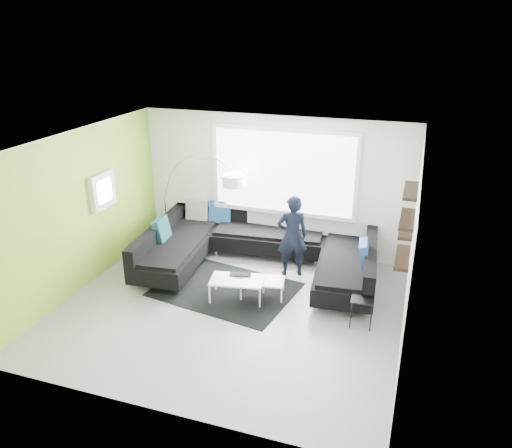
{
  "coord_description": "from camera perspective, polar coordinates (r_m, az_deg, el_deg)",
  "views": [
    {
      "loc": [
        2.68,
        -6.69,
        4.43
      ],
      "look_at": [
        0.15,
        0.9,
        1.19
      ],
      "focal_mm": 35.0,
      "sensor_mm": 36.0,
      "label": 1
    }
  ],
  "objects": [
    {
      "name": "person",
      "position": [
        9.19,
        4.17,
        -1.38
      ],
      "size": [
        0.86,
        0.81,
        1.57
      ],
      "primitive_type": "imported",
      "rotation": [
        0.0,
        0.0,
        3.57
      ],
      "color": "black",
      "rests_on": "ground"
    },
    {
      "name": "rug",
      "position": [
        9.0,
        -3.52,
        -7.45
      ],
      "size": [
        2.62,
        2.09,
        0.01
      ],
      "primitive_type": "cube",
      "rotation": [
        0.0,
        0.0,
        -0.16
      ],
      "color": "black",
      "rests_on": "ground"
    },
    {
      "name": "coffee_table",
      "position": [
        8.66,
        -0.71,
        -7.31
      ],
      "size": [
        1.26,
        0.87,
        0.38
      ],
      "primitive_type": "cube",
      "rotation": [
        0.0,
        0.0,
        0.18
      ],
      "color": "white",
      "rests_on": "ground"
    },
    {
      "name": "side_table",
      "position": [
        8.09,
        11.96,
        -9.75
      ],
      "size": [
        0.36,
        0.36,
        0.47
      ],
      "primitive_type": "cube",
      "rotation": [
        0.0,
        0.0,
        0.05
      ],
      "color": "black",
      "rests_on": "ground"
    },
    {
      "name": "laptop",
      "position": [
        8.6,
        -1.82,
        -5.96
      ],
      "size": [
        0.5,
        0.44,
        0.03
      ],
      "primitive_type": "imported",
      "rotation": [
        0.0,
        0.0,
        0.28
      ],
      "color": "black",
      "rests_on": "coffee_table"
    },
    {
      "name": "room_shell",
      "position": [
        7.84,
        -2.4,
        2.48
      ],
      "size": [
        5.54,
        5.04,
        2.82
      ],
      "color": "silver",
      "rests_on": "ground"
    },
    {
      "name": "ground",
      "position": [
        8.46,
        -2.94,
        -9.56
      ],
      "size": [
        5.5,
        5.5,
        0.0
      ],
      "primitive_type": "plane",
      "color": "gray",
      "rests_on": "ground"
    },
    {
      "name": "sectional_sofa",
      "position": [
        9.45,
        0.45,
        -3.18
      ],
      "size": [
        4.49,
        3.01,
        0.92
      ],
      "rotation": [
        0.0,
        0.0,
        0.09
      ],
      "color": "black",
      "rests_on": "ground"
    },
    {
      "name": "arc_lamp",
      "position": [
        10.67,
        -10.44,
        3.07
      ],
      "size": [
        2.05,
        1.15,
        2.06
      ],
      "primitive_type": null,
      "rotation": [
        0.0,
        0.0,
        -0.2
      ],
      "color": "white",
      "rests_on": "ground"
    }
  ]
}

